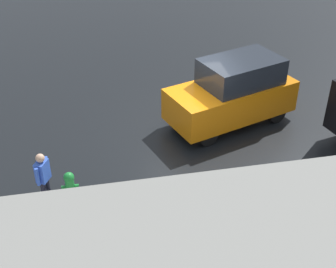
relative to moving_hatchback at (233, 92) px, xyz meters
name	(u,v)px	position (x,y,z in m)	size (l,w,h in m)	color
ground_plane	(189,130)	(1.42, 0.26, -1.03)	(60.00, 60.00, 0.00)	black
kerb_strip	(231,225)	(1.42, 4.46, -1.01)	(24.00, 3.20, 0.04)	gray
moving_hatchback	(233,92)	(0.00, 0.00, 0.00)	(4.24, 2.86, 2.06)	orange
fire_hydrant	(70,186)	(5.02, 2.78, -0.63)	(0.42, 0.31, 0.80)	#197A2D
pedestrian	(43,172)	(5.64, 2.47, -0.34)	(0.38, 0.52, 1.22)	blue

